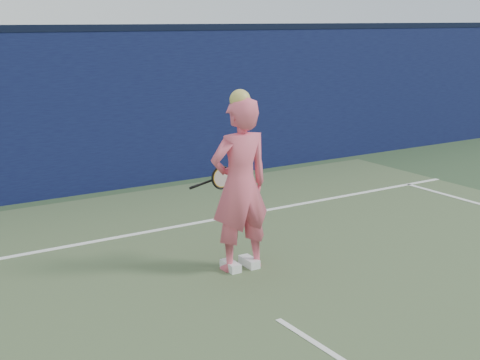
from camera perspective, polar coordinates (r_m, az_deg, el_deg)
backstop_wall at (r=10.70m, az=-14.13°, el=5.48°), size 24.00×0.40×2.50m
wall_cap at (r=10.60m, az=-14.54°, el=12.45°), size 24.00×0.42×0.10m
player at (r=7.16m, az=0.00°, el=-0.41°), size 0.70×0.47×1.98m
racket at (r=7.49m, az=-1.75°, el=0.14°), size 0.49×0.16×0.27m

